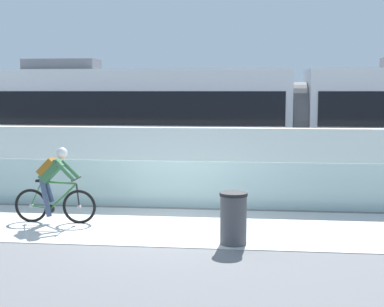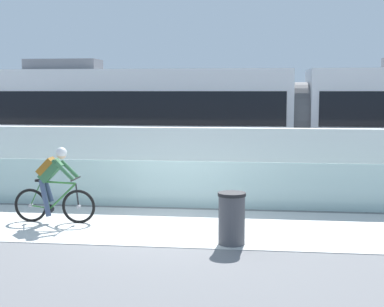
{
  "view_description": "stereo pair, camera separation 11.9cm",
  "coord_description": "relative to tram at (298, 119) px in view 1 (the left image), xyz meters",
  "views": [
    {
      "loc": [
        1.8,
        -11.17,
        2.78
      ],
      "look_at": [
        0.3,
        2.35,
        1.25
      ],
      "focal_mm": 52.18,
      "sensor_mm": 36.0,
      "label": 1
    },
    {
      "loc": [
        1.92,
        -11.15,
        2.78
      ],
      "look_at": [
        0.3,
        2.35,
        1.25
      ],
      "focal_mm": 52.18,
      "sensor_mm": 36.0,
      "label": 2
    }
  ],
  "objects": [
    {
      "name": "glass_parapet",
      "position": [
        -3.18,
        -5.0,
        -1.33
      ],
      "size": [
        32.0,
        0.05,
        1.12
      ],
      "primitive_type": "cube",
      "color": "silver",
      "rests_on": "ground"
    },
    {
      "name": "tram_rail_far",
      "position": [
        -3.18,
        0.72,
        -1.89
      ],
      "size": [
        32.0,
        0.08,
        0.01
      ],
      "primitive_type": "cube",
      "color": "#595654",
      "rests_on": "ground"
    },
    {
      "name": "ground_plane",
      "position": [
        -3.18,
        -6.85,
        -1.89
      ],
      "size": [
        200.0,
        200.0,
        0.0
      ],
      "primitive_type": "plane",
      "color": "slate"
    },
    {
      "name": "tram_rail_near",
      "position": [
        -3.18,
        -0.72,
        -1.89
      ],
      "size": [
        32.0,
        0.08,
        0.01
      ],
      "primitive_type": "cube",
      "color": "#595654",
      "rests_on": "ground"
    },
    {
      "name": "trash_bin",
      "position": [
        -1.73,
        -8.1,
        -1.41
      ],
      "size": [
        0.51,
        0.51,
        0.96
      ],
      "color": "#47474C",
      "rests_on": "ground"
    },
    {
      "name": "concrete_barrier_wall",
      "position": [
        -3.18,
        -3.2,
        -0.99
      ],
      "size": [
        32.0,
        0.36,
        1.8
      ],
      "primitive_type": "cube",
      "color": "white",
      "rests_on": "ground"
    },
    {
      "name": "cyclist_on_bike",
      "position": [
        -5.54,
        -6.85,
        -1.09
      ],
      "size": [
        1.77,
        0.58,
        1.61
      ],
      "color": "black",
      "rests_on": "ground"
    },
    {
      "name": "tram",
      "position": [
        0.0,
        0.0,
        0.0
      ],
      "size": [
        22.56,
        2.54,
        3.81
      ],
      "color": "silver",
      "rests_on": "ground"
    },
    {
      "name": "bike_path_deck",
      "position": [
        -3.18,
        -6.85,
        -1.89
      ],
      "size": [
        32.0,
        3.2,
        0.01
      ],
      "primitive_type": "cube",
      "color": "beige",
      "rests_on": "ground"
    }
  ]
}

